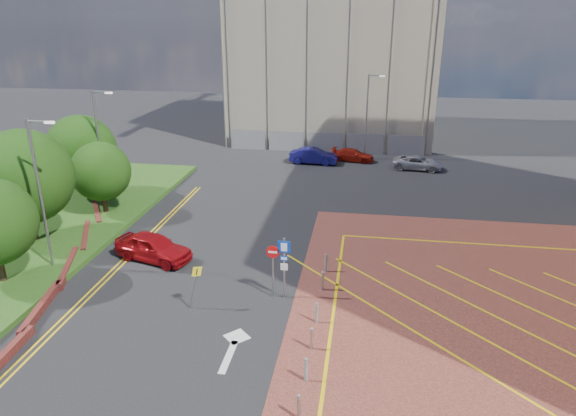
% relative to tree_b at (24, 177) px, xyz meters
% --- Properties ---
extents(ground, '(140.00, 140.00, 0.00)m').
position_rel_tree_b_xyz_m(ground, '(15.50, -5.00, -4.24)').
color(ground, black).
rests_on(ground, ground).
extents(grass_bed, '(14.00, 32.00, 0.30)m').
position_rel_tree_b_xyz_m(grass_bed, '(-2.50, 1.00, -4.09)').
color(grass_bed, '#274D19').
rests_on(grass_bed, ground).
extents(retaining_wall, '(6.06, 20.33, 0.40)m').
position_rel_tree_b_xyz_m(retaining_wall, '(3.70, -3.00, -4.04)').
color(retaining_wall, maroon).
rests_on(retaining_wall, ground).
extents(tree_b, '(5.60, 5.60, 6.74)m').
position_rel_tree_b_xyz_m(tree_b, '(0.00, 0.00, 0.00)').
color(tree_b, '#3D2B1C').
rests_on(tree_b, grass_bed).
extents(tree_c, '(4.00, 4.00, 4.90)m').
position_rel_tree_b_xyz_m(tree_c, '(2.00, 5.00, -1.04)').
color(tree_c, '#3D2B1C').
rests_on(tree_c, grass_bed).
extents(tree_d, '(5.00, 5.00, 6.08)m').
position_rel_tree_b_xyz_m(tree_d, '(-1.00, 8.00, -0.37)').
color(tree_d, '#3D2B1C').
rests_on(tree_d, grass_bed).
extents(lamp_left_near, '(1.53, 0.16, 8.00)m').
position_rel_tree_b_xyz_m(lamp_left_near, '(3.08, -3.00, 0.42)').
color(lamp_left_near, '#9EA0A8').
rests_on(lamp_left_near, grass_bed).
extents(lamp_left_far, '(1.53, 0.16, 8.00)m').
position_rel_tree_b_xyz_m(lamp_left_far, '(1.08, 7.00, 0.42)').
color(lamp_left_far, '#9EA0A8').
rests_on(lamp_left_far, grass_bed).
extents(lamp_back, '(1.53, 0.16, 8.00)m').
position_rel_tree_b_xyz_m(lamp_back, '(19.58, 23.00, 0.12)').
color(lamp_back, '#9EA0A8').
rests_on(lamp_back, ground).
extents(sign_cluster, '(1.17, 0.12, 3.20)m').
position_rel_tree_b_xyz_m(sign_cluster, '(15.80, -4.02, -2.28)').
color(sign_cluster, '#9EA0A8').
rests_on(sign_cluster, ground).
extents(warning_sign, '(0.73, 0.41, 2.25)m').
position_rel_tree_b_xyz_m(warning_sign, '(12.05, -5.67, -2.81)').
color(warning_sign, '#9EA0A8').
rests_on(warning_sign, ground).
extents(bollard_row, '(0.14, 11.14, 0.90)m').
position_rel_tree_b_xyz_m(bollard_row, '(17.80, -6.67, -3.77)').
color(bollard_row, '#9EA0A8').
rests_on(bollard_row, forecourt).
extents(construction_building, '(21.20, 19.20, 22.00)m').
position_rel_tree_b_xyz_m(construction_building, '(15.50, 35.00, 6.76)').
color(construction_building, '#A89D89').
rests_on(construction_building, ground).
extents(construction_fence, '(21.60, 0.06, 2.00)m').
position_rel_tree_b_xyz_m(construction_fence, '(16.50, 25.00, -3.24)').
color(construction_fence, gray).
rests_on(construction_fence, ground).
extents(car_red_left, '(4.91, 3.07, 1.56)m').
position_rel_tree_b_xyz_m(car_red_left, '(8.00, -1.01, -3.46)').
color(car_red_left, '#A40E13').
rests_on(car_red_left, ground).
extents(car_blue_back, '(4.53, 1.82, 1.46)m').
position_rel_tree_b_xyz_m(car_blue_back, '(14.79, 20.54, -3.50)').
color(car_blue_back, navy).
rests_on(car_blue_back, ground).
extents(car_red_back, '(4.21, 2.24, 1.16)m').
position_rel_tree_b_xyz_m(car_red_back, '(18.40, 21.99, -3.65)').
color(car_red_back, '#A1190D').
rests_on(car_red_back, ground).
extents(car_silver_back, '(4.59, 2.44, 1.23)m').
position_rel_tree_b_xyz_m(car_silver_back, '(24.26, 20.05, -3.62)').
color(car_silver_back, '#B1B0B8').
rests_on(car_silver_back, ground).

